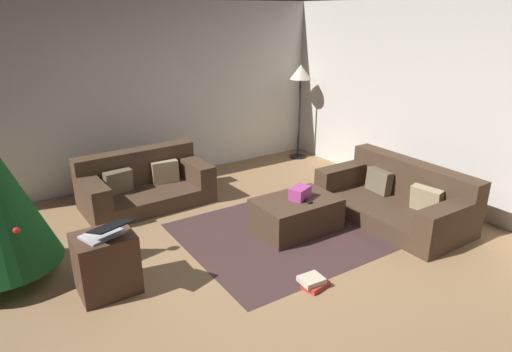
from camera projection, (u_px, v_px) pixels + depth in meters
ground_plane at (247, 274)px, 4.41m from camera, size 6.40×6.40×0.00m
rear_partition at (131, 95)px, 6.42m from camera, size 6.40×0.12×2.60m
corner_partition at (459, 108)px, 5.56m from camera, size 0.12×6.40×2.60m
couch_left at (144, 184)px, 5.97m from camera, size 1.67×0.94×0.69m
couch_right at (398, 199)px, 5.53m from camera, size 0.97×1.83×0.69m
ottoman at (296, 215)px, 5.23m from camera, size 0.96×0.64×0.39m
gift_box at (300, 193)px, 5.16m from camera, size 0.29×0.25×0.14m
tv_remote at (307, 201)px, 5.09m from camera, size 0.06×0.16×0.02m
side_table at (106, 263)px, 4.05m from camera, size 0.52×0.44×0.57m
laptop at (105, 231)px, 3.90m from camera, size 0.45×0.49×0.18m
book_stack at (313, 282)px, 4.18m from camera, size 0.28×0.23×0.10m
corner_lamp at (301, 79)px, 7.45m from camera, size 0.36×0.36×1.61m
area_rug at (296, 229)px, 5.29m from camera, size 2.60×2.00×0.01m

